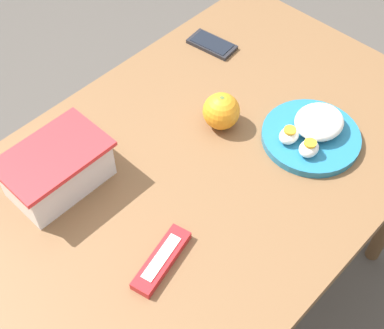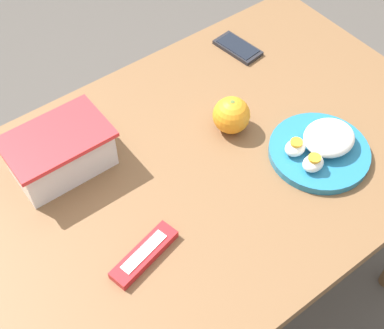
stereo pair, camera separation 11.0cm
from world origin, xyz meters
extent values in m
plane|color=#4C4742|center=(0.00, 0.00, 0.00)|extent=(10.00, 10.00, 0.00)
cube|color=brown|center=(0.00, 0.00, 0.69)|extent=(1.25, 0.72, 0.03)
cylinder|color=brown|center=(0.57, 0.31, 0.34)|extent=(0.05, 0.05, 0.68)
cube|color=white|center=(-0.20, 0.17, 0.75)|extent=(0.20, 0.12, 0.09)
cube|color=beige|center=(-0.20, 0.17, 0.73)|extent=(0.18, 0.11, 0.05)
cube|color=red|center=(-0.20, 0.17, 0.80)|extent=(0.21, 0.14, 0.01)
ellipsoid|color=gray|center=(-0.25, 0.17, 0.75)|extent=(0.05, 0.05, 0.03)
ellipsoid|color=gray|center=(-0.14, 0.17, 0.75)|extent=(0.05, 0.05, 0.03)
sphere|color=orange|center=(0.16, 0.04, 0.75)|extent=(0.08, 0.08, 0.08)
cylinder|color=#4C662D|center=(0.16, 0.04, 0.79)|extent=(0.01, 0.01, 0.00)
cylinder|color=teal|center=(0.26, -0.13, 0.72)|extent=(0.22, 0.22, 0.02)
ellipsoid|color=white|center=(0.28, -0.13, 0.75)|extent=(0.11, 0.10, 0.05)
ellipsoid|color=white|center=(0.21, -0.16, 0.74)|extent=(0.05, 0.04, 0.03)
cylinder|color=#F4A823|center=(0.21, -0.16, 0.76)|extent=(0.03, 0.03, 0.01)
ellipsoid|color=white|center=(0.21, -0.10, 0.74)|extent=(0.05, 0.04, 0.03)
cylinder|color=#F4A823|center=(0.21, -0.10, 0.76)|extent=(0.03, 0.03, 0.01)
cube|color=red|center=(-0.18, -0.11, 0.72)|extent=(0.15, 0.07, 0.02)
cube|color=white|center=(-0.18, -0.11, 0.73)|extent=(0.11, 0.05, 0.00)
cube|color=#232328|center=(0.35, 0.24, 0.71)|extent=(0.08, 0.13, 0.01)
cube|color=black|center=(0.35, 0.24, 0.72)|extent=(0.06, 0.11, 0.00)
camera|label=1|loc=(-0.48, -0.48, 1.60)|focal=50.00mm
camera|label=2|loc=(-0.40, -0.55, 1.60)|focal=50.00mm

